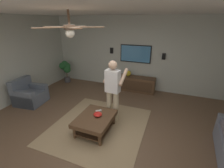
# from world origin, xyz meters

# --- Properties ---
(ground_plane) EXTENTS (8.06, 8.06, 0.00)m
(ground_plane) POSITION_xyz_m (0.00, 0.00, 0.00)
(ground_plane) COLOR brown
(wall_back_tv) EXTENTS (0.10, 6.92, 2.72)m
(wall_back_tv) POSITION_xyz_m (3.12, 0.00, 1.36)
(wall_back_tv) COLOR #B2B7AD
(wall_back_tv) RESTS_ON ground
(ceiling_slab) EXTENTS (6.34, 6.92, 0.10)m
(ceiling_slab) POSITION_xyz_m (0.00, 0.00, 2.77)
(ceiling_slab) COLOR white
(area_rug) EXTENTS (2.46, 2.27, 0.01)m
(area_rug) POSITION_xyz_m (0.23, 0.21, 0.01)
(area_rug) COLOR #9E8460
(area_rug) RESTS_ON ground
(armchair) EXTENTS (0.89, 0.90, 0.82)m
(armchair) POSITION_xyz_m (0.54, 2.85, 0.28)
(armchair) COLOR slate
(armchair) RESTS_ON ground
(coffee_table) EXTENTS (1.00, 0.80, 0.40)m
(coffee_table) POSITION_xyz_m (0.03, 0.21, 0.30)
(coffee_table) COLOR #513823
(coffee_table) RESTS_ON ground
(media_console) EXTENTS (0.45, 1.70, 0.55)m
(media_console) POSITION_xyz_m (2.78, 0.00, 0.28)
(media_console) COLOR #513823
(media_console) RESTS_ON ground
(tv) EXTENTS (0.05, 1.16, 0.65)m
(tv) POSITION_xyz_m (3.02, 0.00, 1.38)
(tv) COLOR black
(person_standing) EXTENTS (0.56, 0.57, 1.64)m
(person_standing) POSITION_xyz_m (0.68, 0.00, 0.93)
(person_standing) COLOR #C6B793
(person_standing) RESTS_ON ground
(potted_plant_tall) EXTENTS (0.41, 0.48, 0.93)m
(potted_plant_tall) POSITION_xyz_m (2.61, 2.93, 0.63)
(potted_plant_tall) COLOR #4C4C51
(potted_plant_tall) RESTS_ON ground
(bowl) EXTENTS (0.20, 0.20, 0.09)m
(bowl) POSITION_xyz_m (0.09, 0.16, 0.45)
(bowl) COLOR red
(bowl) RESTS_ON coffee_table
(remote_white) EXTENTS (0.14, 0.14, 0.02)m
(remote_white) POSITION_xyz_m (0.29, 0.24, 0.41)
(remote_white) COLOR white
(remote_white) RESTS_ON coffee_table
(vase_round) EXTENTS (0.22, 0.22, 0.22)m
(vase_round) POSITION_xyz_m (2.80, 0.19, 0.66)
(vase_round) COLOR gold
(vase_round) RESTS_ON media_console
(wall_speaker_left) EXTENTS (0.06, 0.12, 0.22)m
(wall_speaker_left) POSITION_xyz_m (3.04, -1.02, 1.35)
(wall_speaker_left) COLOR black
(wall_speaker_right) EXTENTS (0.06, 0.12, 0.22)m
(wall_speaker_right) POSITION_xyz_m (3.04, 0.96, 1.43)
(wall_speaker_right) COLOR black
(ceiling_fan) EXTENTS (1.14, 1.15, 0.46)m
(ceiling_fan) POSITION_xyz_m (-0.38, 0.40, 2.40)
(ceiling_fan) COLOR #4C3828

